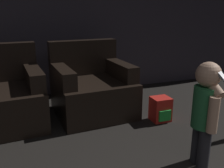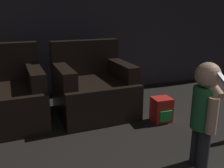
{
  "view_description": "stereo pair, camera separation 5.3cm",
  "coord_description": "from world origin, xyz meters",
  "px_view_note": "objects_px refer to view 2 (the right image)",
  "views": [
    {
      "loc": [
        -0.68,
        0.59,
        1.27
      ],
      "look_at": [
        0.11,
        2.8,
        0.59
      ],
      "focal_mm": 40.0,
      "sensor_mm": 36.0,
      "label": 1
    },
    {
      "loc": [
        -0.63,
        0.58,
        1.27
      ],
      "look_at": [
        0.11,
        2.8,
        0.59
      ],
      "focal_mm": 40.0,
      "sensor_mm": 36.0,
      "label": 2
    }
  ],
  "objects_px": {
    "armchair_right": "(93,89)",
    "armchair_left": "(3,97)",
    "toy_backpack": "(162,110)",
    "person_toddler": "(205,108)"
  },
  "relations": [
    {
      "from": "armchair_right",
      "to": "toy_backpack",
      "type": "distance_m",
      "value": 0.9
    },
    {
      "from": "armchair_right",
      "to": "armchair_left",
      "type": "bearing_deg",
      "value": 176.07
    },
    {
      "from": "armchair_right",
      "to": "toy_backpack",
      "type": "relative_size",
      "value": 3.37
    },
    {
      "from": "armchair_left",
      "to": "person_toddler",
      "type": "xyz_separation_m",
      "value": [
        1.62,
        -1.47,
        0.22
      ]
    },
    {
      "from": "armchair_left",
      "to": "toy_backpack",
      "type": "distance_m",
      "value": 1.87
    },
    {
      "from": "person_toddler",
      "to": "toy_backpack",
      "type": "distance_m",
      "value": 1.02
    },
    {
      "from": "armchair_left",
      "to": "armchair_right",
      "type": "distance_m",
      "value": 1.08
    },
    {
      "from": "person_toddler",
      "to": "toy_backpack",
      "type": "height_order",
      "value": "person_toddler"
    },
    {
      "from": "armchair_left",
      "to": "person_toddler",
      "type": "bearing_deg",
      "value": -46.3
    },
    {
      "from": "armchair_right",
      "to": "toy_backpack",
      "type": "height_order",
      "value": "armchair_right"
    }
  ]
}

